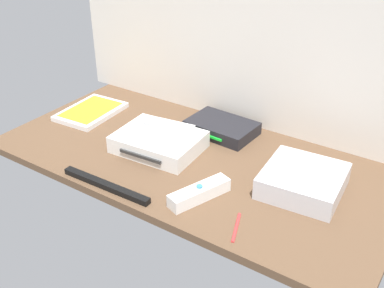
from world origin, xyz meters
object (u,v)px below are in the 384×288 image
object	(u,v)px
game_console	(159,142)
stylus_pen	(236,226)
network_router	(222,127)
game_case	(91,111)
remote_wand	(199,193)
mini_computer	(303,180)
sensor_bar	(106,185)
remote_classic_pad	(162,130)

from	to	relation	value
game_console	stylus_pen	xyz separation A→B (cm)	(31.68, -16.18, -1.85)
game_console	stylus_pen	world-z (taller)	game_console
game_console	network_router	size ratio (longest dim) A/B	1.18
game_case	remote_wand	bearing A→B (deg)	-23.11
mini_computer	stylus_pen	bearing A→B (deg)	-106.89
game_console	sensor_bar	distance (cm)	20.48
remote_classic_pad	stylus_pen	xyz separation A→B (cm)	(31.13, -16.90, -5.06)
mini_computer	sensor_bar	distance (cm)	44.12
remote_wand	stylus_pen	world-z (taller)	remote_wand
game_case	game_console	bearing A→B (deg)	-14.12
sensor_bar	stylus_pen	distance (cm)	31.48
game_console	stylus_pen	size ratio (longest dim) A/B	2.45
network_router	remote_wand	size ratio (longest dim) A/B	1.23
mini_computer	stylus_pen	distance (cm)	20.53
game_console	mini_computer	distance (cm)	37.76
mini_computer	network_router	world-z (taller)	mini_computer
remote_wand	game_console	bearing A→B (deg)	169.06
game_case	stylus_pen	bearing A→B (deg)	-23.22
network_router	remote_classic_pad	distance (cm)	18.31
remote_wand	sensor_bar	bearing A→B (deg)	-137.10
network_router	stylus_pen	bearing A→B (deg)	-52.18
game_console	stylus_pen	distance (cm)	35.62
game_console	sensor_bar	xyz separation A→B (cm)	(0.49, -20.42, -1.50)
game_case	network_router	world-z (taller)	network_router
stylus_pen	mini_computer	bearing A→B (deg)	73.11
remote_classic_pad	remote_wand	bearing A→B (deg)	-41.11
mini_computer	game_case	bearing A→B (deg)	178.29
game_case	network_router	xyz separation A→B (cm)	(38.26, 11.26, 0.94)
remote_wand	sensor_bar	size ratio (longest dim) A/B	0.63
mini_computer	stylus_pen	xyz separation A→B (cm)	(-5.93, -19.52, -2.29)
game_case	sensor_bar	world-z (taller)	game_case
network_router	remote_wand	world-z (taller)	same
sensor_bar	remote_classic_pad	bearing A→B (deg)	88.39
game_case	remote_classic_pad	size ratio (longest dim) A/B	1.29
sensor_bar	stylus_pen	size ratio (longest dim) A/B	2.67
game_console	network_router	xyz separation A→B (cm)	(8.89, 16.61, -0.50)
mini_computer	network_router	size ratio (longest dim) A/B	0.99
game_console	remote_classic_pad	xyz separation A→B (cm)	(0.55, 0.73, 3.21)
game_console	mini_computer	size ratio (longest dim) A/B	1.20
game_console	network_router	bearing A→B (deg)	57.96
mini_computer	network_router	bearing A→B (deg)	155.21
remote_wand	remote_classic_pad	size ratio (longest dim) A/B	0.98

